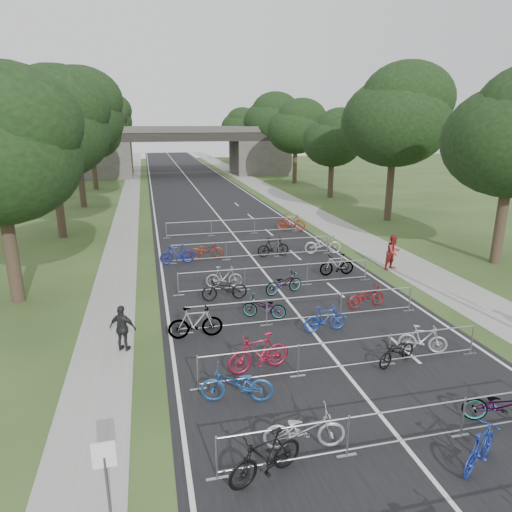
{
  "coord_description": "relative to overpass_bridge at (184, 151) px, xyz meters",
  "views": [
    {
      "loc": [
        -5.69,
        -4.61,
        7.53
      ],
      "look_at": [
        -0.57,
        16.75,
        1.1
      ],
      "focal_mm": 32.0,
      "sensor_mm": 36.0,
      "label": 1
    }
  ],
  "objects": [
    {
      "name": "park_sign",
      "position": [
        -6.8,
        -62.0,
        -2.27
      ],
      "size": [
        0.45,
        0.06,
        1.83
      ],
      "color": "#4C4C51",
      "rests_on": "ground"
    },
    {
      "name": "tree_left_3",
      "position": [
        -11.39,
        -13.07,
        2.96
      ],
      "size": [
        6.72,
        6.72,
        10.25
      ],
      "color": "#33261C",
      "rests_on": "ground"
    },
    {
      "name": "barrier_row_3",
      "position": [
        0.0,
        -54.0,
        -2.99
      ],
      "size": [
        9.7,
        0.08,
        1.1
      ],
      "color": "#9DA0A5",
      "rests_on": "ground"
    },
    {
      "name": "barrier_row_2",
      "position": [
        0.0,
        -57.8,
        -2.99
      ],
      "size": [
        9.7,
        0.08,
        1.1
      ],
      "color": "#9DA0A5",
      "rests_on": "ground"
    },
    {
      "name": "bike_20",
      "position": [
        -4.3,
        -45.06,
        -2.96
      ],
      "size": [
        1.94,
        0.64,
        1.15
      ],
      "primitive_type": "imported",
      "rotation": [
        0.0,
        0.0,
        4.76
      ],
      "color": "navy",
      "rests_on": "ground"
    },
    {
      "name": "tree_right_6",
      "position": [
        13.11,
        22.93,
        3.39
      ],
      "size": [
        7.17,
        7.17,
        10.93
      ],
      "color": "#33261C",
      "rests_on": "ground"
    },
    {
      "name": "tree_left_2",
      "position": [
        -11.39,
        -25.07,
        4.58
      ],
      "size": [
        8.4,
        8.4,
        12.81
      ],
      "color": "#33261C",
      "rests_on": "ground"
    },
    {
      "name": "barrier_row_6",
      "position": [
        0.0,
        -39.0,
        -2.99
      ],
      "size": [
        9.7,
        0.08,
        1.1
      ],
      "color": "#9DA0A5",
      "rests_on": "ground"
    },
    {
      "name": "sidewalk_left",
      "position": [
        -7.5,
        -15.0,
        -3.53
      ],
      "size": [
        2.0,
        140.0,
        0.01
      ],
      "primitive_type": "cube",
      "color": "gray",
      "rests_on": "ground"
    },
    {
      "name": "tree_left_4",
      "position": [
        -11.39,
        -1.07,
        3.77
      ],
      "size": [
        7.56,
        7.56,
        11.53
      ],
      "color": "#33261C",
      "rests_on": "ground"
    },
    {
      "name": "bike_18",
      "position": [
        0.1,
        -50.83,
        -3.04
      ],
      "size": [
        1.99,
        1.14,
        0.99
      ],
      "primitive_type": "imported",
      "rotation": [
        0.0,
        0.0,
        1.85
      ],
      "color": "#9DA0A5",
      "rests_on": "ground"
    },
    {
      "name": "tree_right_3",
      "position": [
        13.11,
        -13.07,
        3.39
      ],
      "size": [
        7.17,
        7.17,
        10.93
      ],
      "color": "#33261C",
      "rests_on": "ground"
    },
    {
      "name": "pedestrian_c",
      "position": [
        -6.8,
        -54.79,
        -2.72
      ],
      "size": [
        1.04,
        0.76,
        1.63
      ],
      "primitive_type": "imported",
      "rotation": [
        0.0,
        0.0,
        2.71
      ],
      "color": "black",
      "rests_on": "ground"
    },
    {
      "name": "pedestrian_b",
      "position": [
        6.8,
        -48.72,
        -2.6
      ],
      "size": [
        1.09,
        0.96,
        1.87
      ],
      "primitive_type": "imported",
      "rotation": [
        0.0,
        0.0,
        0.33
      ],
      "color": "maroon",
      "rests_on": "ground"
    },
    {
      "name": "bike_10",
      "position": [
        1.82,
        -57.83,
        -3.09
      ],
      "size": [
        1.79,
        1.2,
        0.89
      ],
      "primitive_type": "imported",
      "rotation": [
        0.0,
        0.0,
        5.11
      ],
      "color": "black",
      "rests_on": "ground"
    },
    {
      "name": "bike_27",
      "position": [
        4.3,
        -38.78,
        -2.9
      ],
      "size": [
        2.14,
        1.5,
        1.26
      ],
      "primitive_type": "imported",
      "rotation": [
        0.0,
        0.0,
        1.09
      ],
      "color": "maroon",
      "rests_on": "ground"
    },
    {
      "name": "bike_9",
      "position": [
        -2.62,
        -57.17,
        -2.91
      ],
      "size": [
        2.14,
        0.95,
        1.24
      ],
      "primitive_type": "imported",
      "rotation": [
        0.0,
        0.0,
        4.9
      ],
      "color": "maroon",
      "rests_on": "ground"
    },
    {
      "name": "bike_13",
      "position": [
        -1.45,
        -53.29,
        -3.07
      ],
      "size": [
        1.86,
        1.29,
        0.93
      ],
      "primitive_type": "imported",
      "rotation": [
        0.0,
        0.0,
        4.29
      ],
      "color": "#9DA0A5",
      "rests_on": "ground"
    },
    {
      "name": "bike_12",
      "position": [
        -4.3,
        -54.4,
        -2.94
      ],
      "size": [
        1.99,
        0.6,
        1.19
      ],
      "primitive_type": "imported",
      "rotation": [
        0.0,
        0.0,
        1.55
      ],
      "color": "#9DA0A5",
      "rests_on": "ground"
    },
    {
      "name": "bike_8",
      "position": [
        -3.61,
        -58.64,
        -3.0
      ],
      "size": [
        2.15,
        1.17,
        1.07
      ],
      "primitive_type": "imported",
      "rotation": [
        0.0,
        0.0,
        4.47
      ],
      "color": "#1B4C95",
      "rests_on": "ground"
    },
    {
      "name": "barrier_row_1",
      "position": [
        0.0,
        -61.4,
        -2.99
      ],
      "size": [
        9.7,
        0.08,
        1.1
      ],
      "color": "#9DA0A5",
      "rests_on": "ground"
    },
    {
      "name": "tree_right_4",
      "position": [
        13.11,
        -1.07,
        4.37
      ],
      "size": [
        8.18,
        8.18,
        12.47
      ],
      "color": "#33261C",
      "rests_on": "ground"
    },
    {
      "name": "bike_21",
      "position": [
        -2.59,
        -44.48,
        -3.02
      ],
      "size": [
        2.01,
        0.85,
        1.03
      ],
      "primitive_type": "imported",
      "rotation": [
        0.0,
        0.0,
        1.48
      ],
      "color": "maroon",
      "rests_on": "ground"
    },
    {
      "name": "tree_left_5",
      "position": [
        -11.39,
        10.93,
        4.58
      ],
      "size": [
        8.4,
        8.4,
        12.81
      ],
      "color": "#33261C",
      "rests_on": "ground"
    },
    {
      "name": "tree_left_6",
      "position": [
        -11.39,
        22.93,
        2.96
      ],
      "size": [
        6.72,
        6.72,
        10.25
      ],
      "color": "#33261C",
      "rests_on": "ground"
    },
    {
      "name": "bike_7",
      "position": [
        2.86,
        -61.16,
        -3.03
      ],
      "size": [
        2.01,
        1.37,
        1.0
      ],
      "primitive_type": "imported",
      "rotation": [
        0.0,
        0.0,
        1.16
      ],
      "color": "#9DA0A5",
      "rests_on": "ground"
    },
    {
      "name": "bike_22",
      "position": [
        1.25,
        -44.93,
        -2.96
      ],
      "size": [
        1.93,
        0.61,
        1.15
      ],
      "primitive_type": "imported",
      "rotation": [
        0.0,
        0.0,
        1.61
      ],
      "color": "black",
      "rests_on": "ground"
    },
    {
      "name": "bike_14",
      "position": [
        0.46,
        -55.01,
        -3.02
      ],
      "size": [
        1.74,
        0.58,
        1.03
      ],
      "primitive_type": "imported",
      "rotation": [
        0.0,
        0.0,
        1.63
      ],
      "color": "navy",
      "rests_on": "ground"
    },
    {
      "name": "barrier_row_5",
      "position": [
        0.0,
        -45.0,
        -2.99
      ],
      "size": [
        9.7,
        0.08,
        1.1
      ],
      "color": "#9DA0A5",
      "rests_on": "ground"
    },
    {
      "name": "bike_19",
      "position": [
        3.51,
        -48.97,
        -2.98
      ],
      "size": [
        1.84,
        0.55,
        1.1
      ],
      "primitive_type": "imported",
      "rotation": [
        0.0,
        0.0,
        4.69
      ],
      "color": "#9DA0A5",
      "rests_on": "ground"
    },
    {
      "name": "overpass_bridge",
      "position": [
        0.0,
        0.0,
        0.0
      ],
      "size": [
        31.0,
        8.0,
        7.05
      ],
      "color": "#45433E",
      "rests_on": "ground"
    },
    {
      "name": "tree_right_5",
      "position": [
        13.11,
        10.93,
        2.41
      ],
      "size": [
        6.16,
        6.16,
        9.39
      ],
      "color": "#33261C",
      "rests_on": "ground"
    },
    {
      "name": "bike_17",
      "position": [
        -2.41,
        -49.44,
        -3.01
      ],
      "size": [
        1.79,
        0.71,
        1.05
      ],
      "primitive_type": "imported",
      "rotation": [
        0.0,
        0.0,
        1.44
      ],
      "color": "gray",
      "rests_on": "ground"
    },
    {
      "name": "bike_11",
      "position": [
        3.08,
        -57.3,
        -3.05
      ],
      "size": [
        1.66,
        1.09,
        0.97
      ],
      "primitive_type": "imported",
      "rotation": [
        0.0,
        0.0,
        1.15
      ],
      "color": "#B2B1B9",
      "rests_on": "ground"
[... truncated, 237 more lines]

